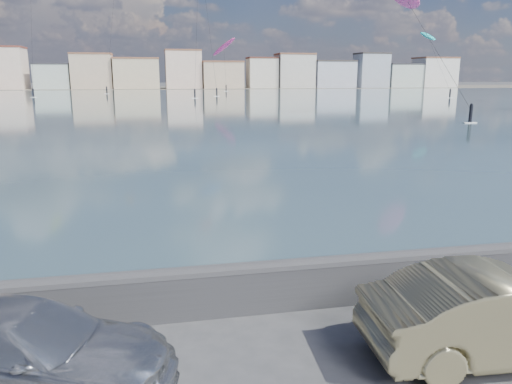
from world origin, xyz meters
TOP-DOWN VIEW (x-y plane):
  - bay_water at (0.00, 91.50)m, footprint 500.00×177.00m
  - far_shore_strip at (0.00, 200.00)m, footprint 500.00×60.00m
  - seawall at (0.00, 2.70)m, footprint 400.00×0.36m
  - far_buildings at (1.31, 186.00)m, footprint 240.79×13.26m
  - car_silver at (-3.26, 0.85)m, footprint 5.09×3.28m
  - car_champagne at (4.48, 0.23)m, footprint 4.79×1.91m
  - kitesurfer_7 at (62.03, 102.94)m, footprint 3.17×15.05m
  - kitesurfer_12 at (22.36, 158.07)m, footprint 8.32×13.23m

SIDE VIEW (x-z plane):
  - bay_water at x=0.00m, z-range 0.01..0.01m
  - far_shore_strip at x=0.00m, z-range 0.01..0.01m
  - seawall at x=0.00m, z-range 0.04..1.12m
  - car_silver at x=-3.26m, z-range 0.00..1.37m
  - car_champagne at x=4.48m, z-range 0.00..1.55m
  - far_buildings at x=1.31m, z-range -1.27..13.33m
  - kitesurfer_7 at x=62.03m, z-range 5.72..20.98m
  - kitesurfer_12 at x=22.36m, z-range 5.22..21.95m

